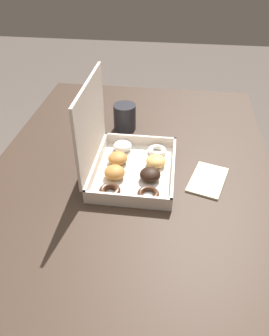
# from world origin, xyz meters

# --- Properties ---
(ground_plane) EXTENTS (8.00, 8.00, 0.00)m
(ground_plane) POSITION_xyz_m (0.00, 0.00, 0.00)
(ground_plane) COLOR #564C44
(dining_table) EXTENTS (1.21, 0.90, 0.78)m
(dining_table) POSITION_xyz_m (0.00, 0.00, 0.68)
(dining_table) COLOR #38281E
(dining_table) RESTS_ON ground_plane
(donut_box) EXTENTS (0.31, 0.25, 0.29)m
(donut_box) POSITION_xyz_m (-0.05, 0.02, 0.84)
(donut_box) COLOR silver
(donut_box) RESTS_ON dining_table
(coffee_mug) EXTENTS (0.08, 0.08, 0.10)m
(coffee_mug) POSITION_xyz_m (0.22, 0.06, 0.83)
(coffee_mug) COLOR #232328
(coffee_mug) RESTS_ON dining_table
(paper_napkin) EXTENTS (0.18, 0.14, 0.01)m
(paper_napkin) POSITION_xyz_m (-0.06, -0.24, 0.78)
(paper_napkin) COLOR beige
(paper_napkin) RESTS_ON dining_table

